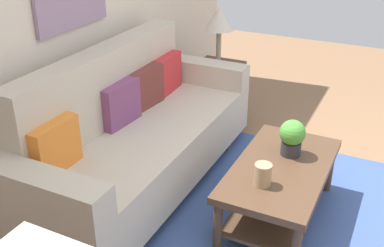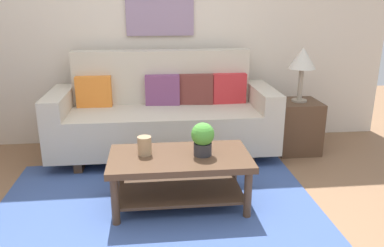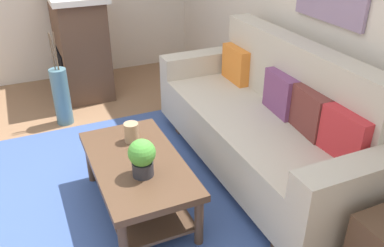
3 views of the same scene
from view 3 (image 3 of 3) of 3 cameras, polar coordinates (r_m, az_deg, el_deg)
The scene contains 16 objects.
ground_plane at distance 3.18m, azimuth -17.94°, elevation -12.02°, with size 9.45×9.45×0.00m, color #8C6647.
wall_back at distance 3.40m, azimuth 18.59°, elevation 16.17°, with size 5.45×0.10×2.70m, color beige.
area_rug at distance 3.23m, azimuth -9.10°, elevation -10.01°, with size 2.56×1.88×0.01m, color #3D5693.
couch at distance 3.32m, azimuth 10.22°, elevation -0.10°, with size 2.28×0.84×1.08m.
throw_pillow_orange at distance 3.83m, azimuth 6.29°, elevation 8.25°, with size 0.36×0.12×0.32m, color orange.
throw_pillow_plum at distance 3.28m, azimuth 12.43°, elevation 4.15°, with size 0.36×0.12×0.32m, color #7A4270.
throw_pillow_maroon at distance 3.03m, azimuth 16.27°, elevation 1.53°, with size 0.36×0.12×0.32m, color brown.
throw_pillow_crimson at distance 2.80m, azimuth 20.74°, elevation -1.53°, with size 0.36×0.12×0.32m, color red.
coffee_table at distance 2.91m, azimuth -7.61°, elevation -7.06°, with size 1.10×0.60×0.43m.
tabletop_vase at distance 3.04m, azimuth -8.49°, elevation -1.23°, with size 0.11×0.11×0.15m, color tan.
potted_plant_tabletop at distance 2.62m, azimuth -7.02°, elevation -4.66°, with size 0.18×0.18×0.26m.
fireplace at distance 4.91m, azimuth -15.44°, elevation 10.84°, with size 1.02×0.58×1.16m.
floor_vase at distance 4.27m, azimuth -17.84°, elevation 3.59°, with size 0.17×0.17×0.58m, color slate.
floor_vase_branch_a at distance 4.09m, azimuth -18.78°, elevation 9.47°, with size 0.01×0.01×0.36m, color brown.
floor_vase_branch_b at distance 4.12m, azimuth -18.60°, elevation 9.64°, with size 0.01×0.01×0.36m, color brown.
floor_vase_branch_c at distance 4.12m, azimuth -19.08°, elevation 9.55°, with size 0.01×0.01×0.36m, color brown.
Camera 3 is at (2.48, -0.05, 2.00)m, focal length 37.99 mm.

